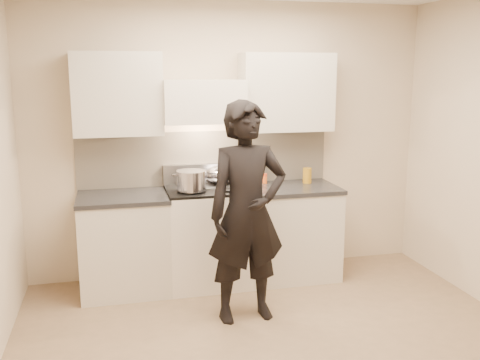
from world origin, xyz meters
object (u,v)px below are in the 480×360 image
person (247,213)px  utensil_crock (247,174)px  wok (220,174)px  stove (207,236)px  counter_right (289,231)px

person → utensil_crock: bearing=70.5°
wok → utensil_crock: 0.30m
wok → stove: bearing=-139.8°
utensil_crock → person: person is taller
stove → utensil_crock: bearing=25.7°
stove → utensil_crock: 0.74m
counter_right → utensil_crock: utensil_crock is taller
stove → person: person is taller
stove → counter_right: (0.83, 0.00, -0.01)m
wok → person: size_ratio=0.21×
person → stove: bearing=97.8°
stove → counter_right: stove is taller
stove → counter_right: size_ratio=1.04×
stove → person: bearing=-77.0°
counter_right → person: (-0.64, -0.81, 0.44)m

